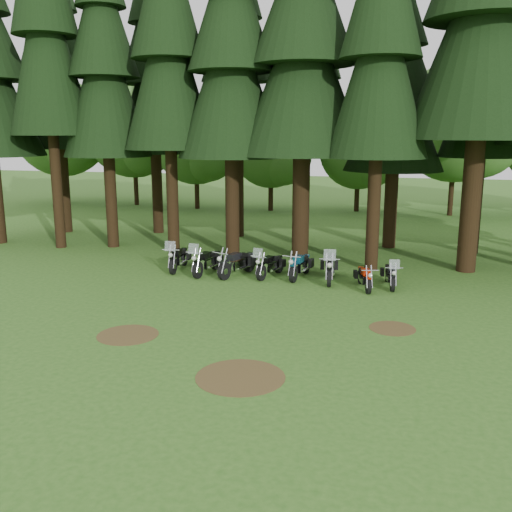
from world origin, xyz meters
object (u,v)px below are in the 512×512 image
object	(u,v)px
motorcycle_0	(178,259)
motorcycle_3	(270,266)
motorcycle_2	(237,264)
motorcycle_1	(207,262)
motorcycle_7	(390,276)
motorcycle_4	(300,266)
motorcycle_5	(329,269)
motorcycle_6	(364,278)

from	to	relation	value
motorcycle_0	motorcycle_3	xyz separation A→B (m)	(4.08, -0.18, -0.03)
motorcycle_0	motorcycle_2	distance (m)	2.74
motorcycle_1	motorcycle_2	xyz separation A→B (m)	(1.30, 0.03, -0.00)
motorcycle_3	motorcycle_7	distance (m)	4.81
motorcycle_1	motorcycle_7	size ratio (longest dim) A/B	1.16
motorcycle_4	motorcycle_5	distance (m)	1.25
motorcycle_4	motorcycle_7	distance (m)	3.62
motorcycle_0	motorcycle_1	xyz separation A→B (m)	(1.42, -0.37, 0.01)
motorcycle_6	motorcycle_7	bearing A→B (deg)	13.97
motorcycle_4	motorcycle_2	bearing A→B (deg)	-164.51
motorcycle_3	motorcycle_5	world-z (taller)	motorcycle_5
motorcycle_0	motorcycle_6	xyz separation A→B (m)	(7.94, -1.06, -0.08)
motorcycle_0	motorcycle_5	bearing A→B (deg)	-7.49
motorcycle_3	motorcycle_7	bearing A→B (deg)	11.73
motorcycle_0	motorcycle_1	world-z (taller)	motorcycle_1
motorcycle_2	motorcycle_0	bearing A→B (deg)	-165.99
motorcycle_3	motorcycle_4	distance (m)	1.22
motorcycle_4	motorcycle_7	size ratio (longest dim) A/B	1.12
motorcycle_5	motorcycle_6	size ratio (longest dim) A/B	1.27
motorcycle_0	motorcycle_7	bearing A→B (deg)	-8.25
motorcycle_2	motorcycle_6	distance (m)	5.27
motorcycle_3	motorcycle_6	world-z (taller)	motorcycle_3
motorcycle_5	motorcycle_4	bearing A→B (deg)	160.14
motorcycle_2	motorcycle_5	world-z (taller)	motorcycle_5
motorcycle_1	motorcycle_4	xyz separation A→B (m)	(3.87, 0.35, -0.02)
motorcycle_1	motorcycle_7	distance (m)	7.46
motorcycle_4	motorcycle_5	xyz separation A→B (m)	(1.22, -0.27, 0.03)
motorcycle_1	motorcycle_5	size ratio (longest dim) A/B	0.97
motorcycle_3	motorcycle_2	bearing A→B (deg)	-157.22
motorcycle_0	motorcycle_1	bearing A→B (deg)	-19.58
motorcycle_1	motorcycle_3	bearing A→B (deg)	12.94
motorcycle_1	motorcycle_7	xyz separation A→B (m)	(7.46, -0.15, -0.07)
motorcycle_2	motorcycle_3	world-z (taller)	motorcycle_3
motorcycle_3	motorcycle_6	xyz separation A→B (m)	(3.86, -0.88, -0.05)
motorcycle_0	motorcycle_2	bearing A→B (deg)	-12.02
motorcycle_1	motorcycle_7	world-z (taller)	motorcycle_1
motorcycle_4	motorcycle_5	size ratio (longest dim) A/B	0.94
motorcycle_6	motorcycle_7	size ratio (longest dim) A/B	0.94
motorcycle_2	motorcycle_6	world-z (taller)	motorcycle_2
motorcycle_7	motorcycle_5	bearing A→B (deg)	165.80
motorcycle_1	motorcycle_0	bearing A→B (deg)	174.01
motorcycle_2	motorcycle_4	world-z (taller)	motorcycle_2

